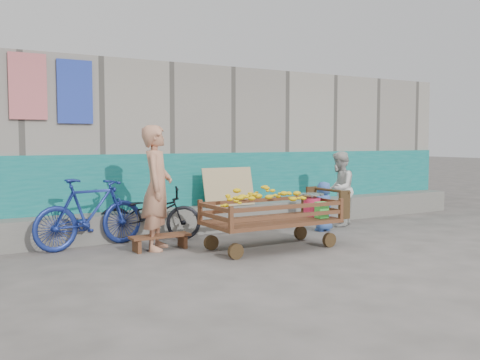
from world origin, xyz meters
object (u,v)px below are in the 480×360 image
vendor_man (157,188)px  child (324,206)px  bench (160,239)px  woman (339,189)px  bicycle_blue (90,213)px  bicycle_dark (150,214)px  banana_cart (269,207)px

vendor_man → child: size_ratio=2.08×
child → bench: bearing=-5.0°
woman → bicycle_blue: size_ratio=0.80×
bicycle_dark → banana_cart: bearing=-118.9°
bench → vendor_man: bearing=108.5°
banana_cart → bicycle_dark: bearing=130.3°
banana_cart → bench: (-1.44, 0.76, -0.46)m
bicycle_dark → vendor_man: bearing=-171.3°
vendor_man → banana_cart: bearing=-86.8°
bicycle_blue → woman: bearing=-105.0°
child → bicycle_blue: bicycle_blue is taller
child → woman: bearing=-161.0°
child → bicycle_blue: (-4.02, 0.62, 0.09)m
bench → vendor_man: 0.76m
bicycle_blue → bicycle_dark: bearing=-95.3°
woman → child: (-0.62, -0.29, -0.26)m
banana_cart → child: (1.73, 0.83, -0.18)m
woman → bicycle_blue: (-4.64, 0.33, -0.18)m
vendor_man → bicycle_blue: vendor_man is taller
vendor_man → bicycle_dark: bearing=20.3°
woman → child: size_ratio=1.59×
vendor_man → child: (3.19, 0.01, -0.48)m
bench → woman: (3.79, 0.36, 0.54)m
woman → banana_cart: bearing=-13.6°
vendor_man → woman: bearing=-53.1°
bench → child: (3.17, 0.07, 0.28)m
banana_cart → bench: size_ratio=2.40×
bench → banana_cart: bearing=-27.8°
vendor_man → child: 3.23m
banana_cart → bicycle_blue: bearing=147.8°
banana_cart → woman: 2.60m
banana_cart → woman: (2.35, 1.12, 0.08)m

